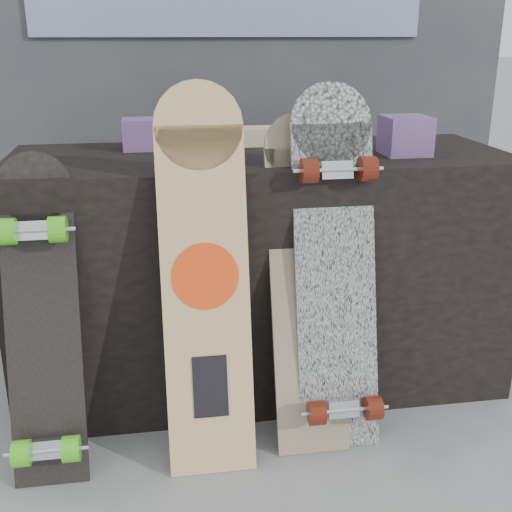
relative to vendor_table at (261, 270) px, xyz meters
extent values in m
plane|color=slate|center=(0.00, -0.50, -0.40)|extent=(60.00, 60.00, 0.00)
cube|color=black|center=(0.00, 0.00, 0.00)|extent=(1.60, 0.60, 0.80)
cube|color=#36363B|center=(0.00, 0.85, 0.70)|extent=(2.40, 0.20, 2.20)
cube|color=#4E3266|center=(-0.35, 0.14, 0.45)|extent=(0.18, 0.12, 0.10)
cube|color=#4E3266|center=(0.45, -0.09, 0.46)|extent=(0.14, 0.14, 0.12)
cube|color=#D1B78C|center=(0.06, 0.17, 0.43)|extent=(0.22, 0.10, 0.06)
cube|color=#C7B386|center=(-0.22, -0.41, 0.07)|extent=(0.24, 0.24, 0.94)
cylinder|color=#C7B386|center=(-0.22, -0.30, 0.53)|extent=(0.24, 0.07, 0.24)
cylinder|color=#FF4010|center=(-0.22, -0.40, 0.14)|extent=(0.18, 0.05, 0.18)
cube|color=black|center=(-0.22, -0.47, -0.15)|extent=(0.10, 0.04, 0.17)
cube|color=beige|center=(0.08, -0.34, 0.02)|extent=(0.21, 0.29, 0.85)
cylinder|color=beige|center=(0.08, -0.20, 0.45)|extent=(0.21, 0.08, 0.21)
cube|color=silver|center=(0.16, -0.35, 0.06)|extent=(0.24, 0.25, 0.93)
cylinder|color=silver|center=(0.16, -0.23, 0.52)|extent=(0.24, 0.07, 0.23)
cube|color=silver|center=(0.16, -0.48, -0.26)|extent=(0.09, 0.04, 0.06)
cylinder|color=#53170B|center=(0.08, -0.50, -0.26)|extent=(0.05, 0.07, 0.07)
cylinder|color=#53170B|center=(0.25, -0.50, -0.26)|extent=(0.05, 0.07, 0.07)
cube|color=silver|center=(0.16, -0.31, 0.40)|extent=(0.09, 0.04, 0.06)
cylinder|color=#53170B|center=(0.08, -0.33, 0.41)|extent=(0.05, 0.07, 0.07)
cylinder|color=#53170B|center=(0.25, -0.33, 0.41)|extent=(0.05, 0.07, 0.07)
cube|color=black|center=(-0.66, -0.39, -0.01)|extent=(0.20, 0.24, 0.78)
cylinder|color=black|center=(-0.66, -0.27, 0.37)|extent=(0.20, 0.07, 0.19)
cube|color=silver|center=(-0.66, -0.51, -0.28)|extent=(0.09, 0.04, 0.06)
cylinder|color=#46BD1A|center=(-0.72, -0.53, -0.27)|extent=(0.04, 0.07, 0.07)
cylinder|color=#46BD1A|center=(-0.60, -0.53, -0.27)|extent=(0.04, 0.07, 0.07)
cube|color=silver|center=(-0.66, -0.35, 0.28)|extent=(0.09, 0.04, 0.06)
cylinder|color=#46BD1A|center=(-0.72, -0.37, 0.28)|extent=(0.04, 0.07, 0.07)
cylinder|color=#46BD1A|center=(-0.60, -0.37, 0.28)|extent=(0.04, 0.07, 0.07)
camera|label=1|loc=(-0.34, -2.02, 0.77)|focal=45.00mm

